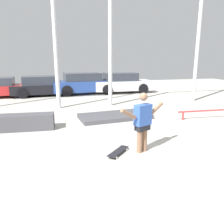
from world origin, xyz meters
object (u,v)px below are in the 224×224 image
at_px(manual_pad, 115,116).
at_px(parked_car_blue, 84,84).
at_px(parked_car_black, 42,86).
at_px(skateboard, 118,151).
at_px(grind_box, 21,122).
at_px(grind_rail, 205,112).
at_px(parked_car_white, 122,83).
at_px(skateboarder, 143,120).

bearing_deg(manual_pad, parked_car_blue, 92.04).
xyz_separation_m(parked_car_black, parked_car_blue, (2.82, 0.01, 0.08)).
height_order(skateboard, grind_box, grind_box).
height_order(grind_rail, parked_car_white, parked_car_white).
xyz_separation_m(skateboard, grind_box, (-2.62, 2.72, 0.20)).
bearing_deg(grind_box, parked_car_black, 86.62).
bearing_deg(parked_car_blue, parked_car_black, 176.07).
bearing_deg(parked_car_white, grind_rail, -80.41).
distance_m(skateboard, parked_car_blue, 10.25).
bearing_deg(grind_box, parked_car_white, 51.17).
relative_size(manual_pad, grind_rail, 1.20).
distance_m(grind_rail, parked_car_white, 7.86).
distance_m(parked_car_blue, parked_car_white, 2.70).
relative_size(skateboarder, parked_car_blue, 0.34).
distance_m(skateboard, parked_car_black, 10.45).
relative_size(skateboard, manual_pad, 0.25).
xyz_separation_m(skateboard, parked_car_white, (3.33, 10.13, 0.62)).
height_order(skateboarder, skateboard, skateboarder).
distance_m(skateboarder, grind_box, 4.30).
distance_m(manual_pad, parked_car_blue, 6.87).
bearing_deg(skateboard, grind_box, 88.98).
distance_m(skateboard, manual_pad, 3.48).
relative_size(skateboard, parked_car_blue, 0.16).
relative_size(parked_car_black, parked_car_blue, 0.89).
bearing_deg(manual_pad, grind_box, -169.55).
xyz_separation_m(skateboard, parked_car_black, (-2.18, 10.20, 0.56)).
height_order(skateboard, manual_pad, manual_pad).
bearing_deg(grind_rail, grind_box, 176.90).
bearing_deg(grind_box, grind_rail, -3.10).
bearing_deg(parked_car_blue, skateboarder, -94.15).
bearing_deg(parked_car_white, grind_box, -126.88).
relative_size(skateboarder, skateboard, 2.14).
height_order(grind_rail, parked_car_black, parked_car_black).
relative_size(skateboard, grind_box, 0.33).
relative_size(grind_rail, parked_car_white, 0.56).
bearing_deg(parked_car_white, parked_car_black, -178.81).
height_order(parked_car_black, parked_car_blue, parked_car_blue).
bearing_deg(skateboarder, skateboard, 155.47).
distance_m(grind_rail, parked_car_blue, 8.72).
bearing_deg(skateboard, parked_car_white, 26.84).
height_order(grind_box, parked_car_white, parked_car_white).
bearing_deg(parked_car_white, skateboarder, -102.97).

